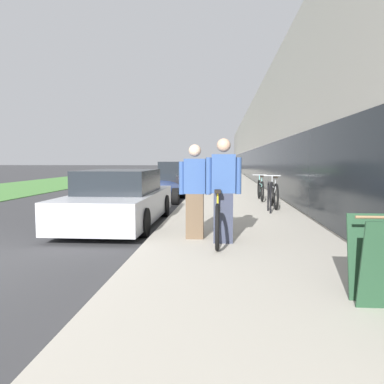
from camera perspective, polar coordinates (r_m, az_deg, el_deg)
The scene contains 13 objects.
sidewalk_slab at distance 25.74m, azimuth 5.44°, elevation 1.50°, with size 3.54×70.00×0.13m.
storefront_facade at distance 34.49m, azimuth 16.74°, elevation 7.03°, with size 10.01×70.00×5.99m.
lawn_strip at distance 31.86m, azimuth -16.54°, elevation 1.88°, with size 6.33×70.00×0.03m.
tandem_bicycle at distance 6.94m, azimuth 3.97°, elevation -3.76°, with size 0.52×2.69×0.96m.
person_rider at distance 6.54m, azimuth 4.81°, elevation 0.22°, with size 0.62×0.24×1.82m.
person_bystander at distance 6.87m, azimuth 0.43°, elevation 0.08°, with size 0.59×0.23×1.73m.
bike_rack_hoop at distance 10.60m, azimuth 11.72°, elevation -0.27°, with size 0.05×0.60×0.84m.
cruiser_bike_nearest at distance 11.59m, azimuth 12.34°, elevation -0.37°, with size 0.52×1.75×0.98m.
cruiser_bike_middle at distance 13.71m, azimuth 10.41°, elevation 0.36°, with size 0.52×1.82×0.91m.
sandwich_board_sign at distance 4.23m, azimuth 27.07°, elevation -9.27°, with size 0.56×0.56×0.90m.
parked_sedan_curbside at distance 9.26m, azimuth -10.92°, elevation -1.14°, with size 1.94×4.72×1.33m.
vintage_roadster_curbside at distance 14.34m, azimuth -4.92°, elevation 0.37°, with size 1.71×4.03×1.03m.
parked_sedan_far at distance 19.47m, azimuth -2.54°, elevation 2.22°, with size 1.82×4.35×1.49m.
Camera 1 is at (4.62, -4.70, 1.57)m, focal length 35.00 mm.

